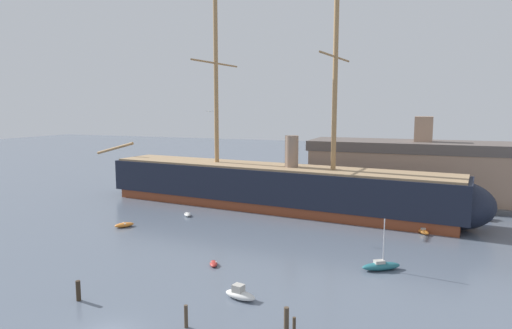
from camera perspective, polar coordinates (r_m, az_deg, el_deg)
The scene contains 16 objects.
tall_ship at distance 77.46m, azimuth 1.96°, elevation -2.81°, with size 76.20×17.35×36.66m.
motorboat_foreground_right at distance 42.70m, azimuth -2.07°, elevation -16.32°, with size 3.40×1.95×1.34m.
dinghy_near_centre at distance 51.07m, azimuth -5.48°, elevation -12.58°, with size 1.66×2.09×0.45m.
dinghy_mid_left at distance 68.98m, azimuth -16.59°, elevation -7.46°, with size 2.68×2.98×0.66m.
sailboat_mid_right at distance 51.33m, azimuth 15.78°, elevation -12.43°, with size 4.41×3.49×5.72m.
dinghy_alongside_bow at distance 73.56m, azimuth -8.82°, elevation -6.36°, with size 2.17×2.38×0.53m.
sailboat_alongside_stern at distance 67.38m, azimuth 20.57°, elevation -7.94°, with size 2.55×3.48×4.45m.
motorboat_far_left at distance 96.74m, azimuth -9.45°, elevation -2.80°, with size 4.79×4.62×1.98m.
motorboat_far_right at distance 79.26m, azimuth 27.29°, elevation -5.92°, with size 3.04×3.80×1.49m.
motorboat_distant_centre at distance 93.05m, azimuth 8.48°, elevation -3.25°, with size 4.18×2.15×1.68m.
mooring_piling_nearest at distance 38.04m, azimuth -9.00°, elevation -18.74°, with size 0.31×0.31×1.88m, color #4C3D2D.
mooring_piling_left_pair at distance 36.38m, azimuth 4.93°, elevation -20.16°, with size 0.26×0.26×1.65m, color #423323.
mooring_piling_right_pair at distance 37.28m, azimuth 3.93°, elevation -19.20°, with size 0.41×0.41×1.92m, color #4C3D2D.
mooring_piling_midwater at distance 45.20m, azimuth -21.90°, elevation -14.83°, with size 0.42×0.42×1.90m, color #382B1E.
dockside_warehouse_right at distance 88.84m, azimuth 22.41°, elevation -0.96°, with size 51.15×14.93×15.94m.
seagull_in_flight at distance 66.41m, azimuth -5.99°, elevation 6.80°, with size 1.39×0.41×0.14m.
Camera 1 is at (22.67, -25.98, 17.63)m, focal length 31.09 mm.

